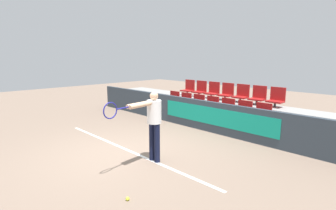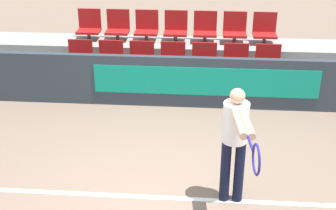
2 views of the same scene
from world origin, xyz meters
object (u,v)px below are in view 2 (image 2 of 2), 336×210
(stadium_chair_1, at_px, (111,58))
(stadium_chair_9, at_px, (147,27))
(stadium_chair_10, at_px, (176,28))
(stadium_chair_5, at_px, (236,62))
(stadium_chair_8, at_px, (118,26))
(stadium_chair_0, at_px, (80,58))
(stadium_chair_13, at_px, (265,29))
(stadium_chair_7, at_px, (89,26))
(tennis_player, at_px, (236,137))
(stadium_chair_3, at_px, (173,60))
(stadium_chair_6, at_px, (268,63))
(stadium_chair_12, at_px, (235,29))
(stadium_chair_11, at_px, (205,28))
(stadium_chair_2, at_px, (142,59))
(stadium_chair_4, at_px, (204,61))

(stadium_chair_1, height_order, stadium_chair_9, stadium_chair_9)
(stadium_chair_1, xyz_separation_m, stadium_chair_10, (1.23, 0.90, 0.40))
(stadium_chair_5, xyz_separation_m, stadium_chair_8, (-2.46, 0.90, 0.40))
(stadium_chair_1, bearing_deg, stadium_chair_0, 180.00)
(stadium_chair_13, bearing_deg, stadium_chair_7, 180.00)
(stadium_chair_9, bearing_deg, stadium_chair_5, -26.05)
(stadium_chair_5, bearing_deg, stadium_chair_8, 159.87)
(stadium_chair_1, xyz_separation_m, tennis_player, (2.25, -3.57, 0.32))
(stadium_chair_5, bearing_deg, tennis_player, -93.36)
(tennis_player, bearing_deg, stadium_chair_5, 80.69)
(stadium_chair_1, bearing_deg, stadium_chair_3, 0.00)
(stadium_chair_0, distance_m, stadium_chair_6, 3.69)
(stadium_chair_12, bearing_deg, stadium_chair_7, 180.00)
(stadium_chair_3, bearing_deg, stadium_chair_13, 26.05)
(stadium_chair_3, height_order, stadium_chair_7, stadium_chair_7)
(stadium_chair_6, distance_m, stadium_chair_11, 1.58)
(stadium_chair_5, distance_m, stadium_chair_11, 1.16)
(stadium_chair_2, xyz_separation_m, stadium_chair_8, (-0.62, 0.90, 0.40))
(stadium_chair_3, xyz_separation_m, stadium_chair_4, (0.62, 0.00, 0.00))
(stadium_chair_11, distance_m, stadium_chair_12, 0.62)
(stadium_chair_4, bearing_deg, stadium_chair_3, 180.00)
(stadium_chair_2, relative_size, stadium_chair_13, 1.00)
(stadium_chair_3, xyz_separation_m, stadium_chair_12, (1.23, 0.90, 0.40))
(stadium_chair_4, height_order, stadium_chair_6, same)
(tennis_player, bearing_deg, stadium_chair_4, 90.55)
(stadium_chair_13, bearing_deg, stadium_chair_3, -153.95)
(stadium_chair_1, height_order, stadium_chair_11, stadium_chair_11)
(stadium_chair_4, bearing_deg, stadium_chair_9, 143.75)
(stadium_chair_0, height_order, stadium_chair_4, same)
(stadium_chair_7, bearing_deg, stadium_chair_1, -55.71)
(stadium_chair_3, distance_m, stadium_chair_9, 1.16)
(stadium_chair_7, bearing_deg, stadium_chair_2, -36.25)
(stadium_chair_2, xyz_separation_m, stadium_chair_9, (0.00, 0.90, 0.40))
(stadium_chair_9, bearing_deg, stadium_chair_10, 0.00)
(stadium_chair_10, bearing_deg, stadium_chair_2, -124.29)
(stadium_chair_2, xyz_separation_m, stadium_chair_13, (2.46, 0.90, 0.40))
(stadium_chair_0, relative_size, stadium_chair_10, 1.00)
(stadium_chair_10, xyz_separation_m, tennis_player, (1.02, -4.47, -0.07))
(stadium_chair_9, relative_size, stadium_chair_12, 1.00)
(stadium_chair_3, relative_size, stadium_chair_9, 1.00)
(stadium_chair_4, xyz_separation_m, stadium_chair_10, (-0.62, 0.90, 0.40))
(stadium_chair_0, bearing_deg, stadium_chair_11, 20.13)
(stadium_chair_0, height_order, stadium_chair_13, stadium_chair_13)
(stadium_chair_8, distance_m, tennis_player, 5.01)
(stadium_chair_2, relative_size, tennis_player, 0.39)
(stadium_chair_6, xyz_separation_m, stadium_chair_12, (-0.62, 0.90, 0.40))
(stadium_chair_7, distance_m, tennis_player, 5.31)
(tennis_player, bearing_deg, stadium_chair_12, 81.37)
(stadium_chair_2, bearing_deg, stadium_chair_10, 55.71)
(stadium_chair_1, distance_m, stadium_chair_5, 2.46)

